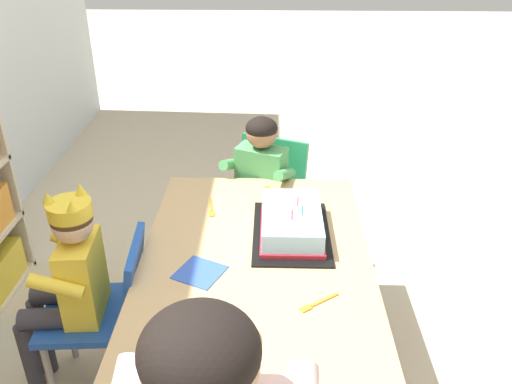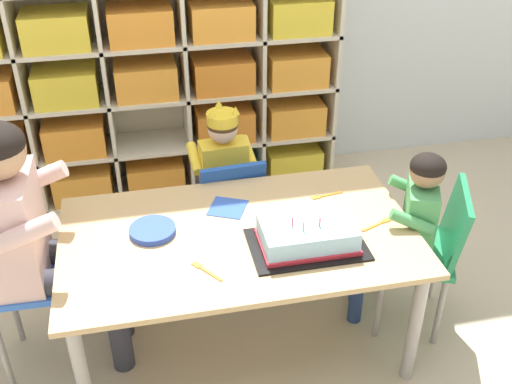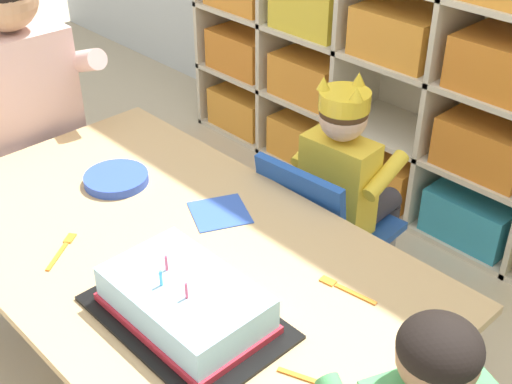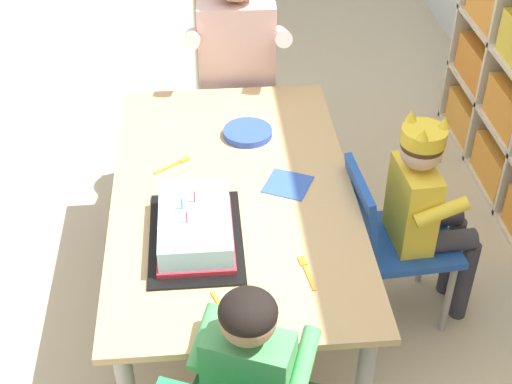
% 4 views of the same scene
% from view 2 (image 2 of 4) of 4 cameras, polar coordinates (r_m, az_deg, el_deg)
% --- Properties ---
extents(ground, '(16.00, 16.00, 0.00)m').
position_cam_2_polar(ground, '(2.62, -1.42, -13.58)').
color(ground, beige).
extents(storage_cubby_shelf, '(2.04, 0.31, 1.46)m').
position_cam_2_polar(storage_cubby_shelf, '(3.29, -10.69, 10.57)').
color(storage_cubby_shelf, beige).
rests_on(storage_cubby_shelf, ground).
extents(activity_table, '(1.31, 0.76, 0.55)m').
position_cam_2_polar(activity_table, '(2.30, -1.58, -5.14)').
color(activity_table, tan).
rests_on(activity_table, ground).
extents(classroom_chair_blue, '(0.33, 0.38, 0.61)m').
position_cam_2_polar(classroom_chair_blue, '(2.79, -2.62, -0.93)').
color(classroom_chair_blue, '#1E4CA8').
rests_on(classroom_chair_blue, ground).
extents(child_with_crown, '(0.31, 0.31, 0.80)m').
position_cam_2_polar(child_with_crown, '(2.81, -3.22, 2.68)').
color(child_with_crown, yellow).
rests_on(child_with_crown, ground).
extents(classroom_chair_adult_side, '(0.33, 0.32, 0.70)m').
position_cam_2_polar(classroom_chair_adult_side, '(2.41, -21.71, -7.36)').
color(classroom_chair_adult_side, blue).
rests_on(classroom_chair_adult_side, ground).
extents(adult_helper_seated, '(0.44, 0.41, 1.04)m').
position_cam_2_polar(adult_helper_seated, '(2.26, -20.04, -2.99)').
color(adult_helper_seated, beige).
rests_on(adult_helper_seated, ground).
extents(classroom_chair_guest_side, '(0.42, 0.43, 0.65)m').
position_cam_2_polar(classroom_chair_guest_side, '(2.56, 15.80, -4.80)').
color(classroom_chair_guest_side, '#238451').
rests_on(classroom_chair_guest_side, ground).
extents(guest_at_table_side, '(0.34, 0.34, 0.80)m').
position_cam_2_polar(guest_at_table_side, '(2.48, 13.89, -2.43)').
color(guest_at_table_side, '#4C9E5B').
rests_on(guest_at_table_side, ground).
extents(birthday_cake_on_tray, '(0.41, 0.27, 0.13)m').
position_cam_2_polar(birthday_cake_on_tray, '(2.19, 4.82, -4.15)').
color(birthday_cake_on_tray, black).
rests_on(birthday_cake_on_tray, activity_table).
extents(paper_plate_stack, '(0.17, 0.17, 0.02)m').
position_cam_2_polar(paper_plate_stack, '(2.29, -9.64, -3.55)').
color(paper_plate_stack, blue).
rests_on(paper_plate_stack, activity_table).
extents(paper_napkin_square, '(0.18, 0.18, 0.00)m').
position_cam_2_polar(paper_napkin_square, '(2.40, -2.66, -1.47)').
color(paper_napkin_square, '#3356B7').
rests_on(paper_napkin_square, activity_table).
extents(fork_by_napkin, '(0.14, 0.04, 0.00)m').
position_cam_2_polar(fork_by_napkin, '(2.49, 6.48, -0.33)').
color(fork_by_napkin, orange).
rests_on(fork_by_napkin, activity_table).
extents(fork_near_child_seat, '(0.09, 0.12, 0.00)m').
position_cam_2_polar(fork_near_child_seat, '(2.10, -4.77, -7.30)').
color(fork_near_child_seat, orange).
rests_on(fork_near_child_seat, activity_table).
extents(fork_scattered_mid_table, '(0.14, 0.07, 0.00)m').
position_cam_2_polar(fork_scattered_mid_table, '(2.35, 11.36, -2.95)').
color(fork_scattered_mid_table, orange).
rests_on(fork_scattered_mid_table, activity_table).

